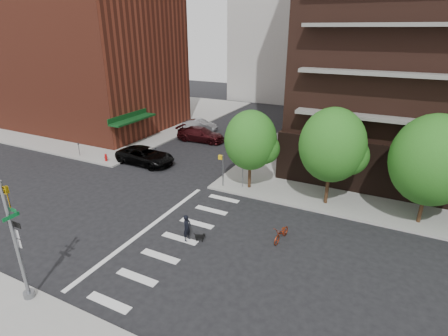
{
  "coord_description": "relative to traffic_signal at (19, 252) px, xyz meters",
  "views": [
    {
      "loc": [
        13.56,
        -15.02,
        11.94
      ],
      "look_at": [
        3.0,
        6.0,
        2.5
      ],
      "focal_mm": 28.0,
      "sensor_mm": 36.0,
      "label": 1
    }
  ],
  "objects": [
    {
      "name": "parked_car_silver",
      "position": [
        -7.73,
        29.0,
        -1.98
      ],
      "size": [
        1.9,
        4.47,
        1.43
      ],
      "primitive_type": "imported",
      "rotation": [
        0.0,
        0.0,
        1.66
      ],
      "color": "#A8ABB0",
      "rests_on": "ground"
    },
    {
      "name": "traffic_signal",
      "position": [
        0.0,
        0.0,
        0.0
      ],
      "size": [
        0.9,
        0.75,
        6.0
      ],
      "color": "slate",
      "rests_on": "sidewalk_s"
    },
    {
      "name": "dog",
      "position": [
        4.72,
        7.81,
        -2.37
      ],
      "size": [
        0.62,
        0.35,
        0.52
      ],
      "rotation": [
        0.0,
        0.0,
        0.36
      ],
      "color": "black",
      "rests_on": "ground"
    },
    {
      "name": "parking_meter",
      "position": [
        -13.53,
        15.29,
        -1.74
      ],
      "size": [
        0.1,
        0.08,
        1.32
      ],
      "color": "black",
      "rests_on": "sidewalk_nw"
    },
    {
      "name": "sidewalk_nw",
      "position": [
        -24.03,
        30.99,
        -2.62
      ],
      "size": [
        31.0,
        33.0,
        0.15
      ],
      "primitive_type": "cube",
      "color": "gray",
      "rests_on": "ground"
    },
    {
      "name": "ground",
      "position": [
        0.47,
        7.49,
        -2.7
      ],
      "size": [
        120.0,
        120.0,
        0.0
      ],
      "primitive_type": "plane",
      "color": "black",
      "rests_on": "ground"
    },
    {
      "name": "tree_a",
      "position": [
        4.47,
        15.99,
        1.35
      ],
      "size": [
        4.0,
        4.0,
        5.9
      ],
      "color": "#301E11",
      "rests_on": "sidewalk_ne"
    },
    {
      "name": "tree_c",
      "position": [
        16.47,
        15.99,
        1.75
      ],
      "size": [
        5.0,
        5.0,
        6.8
      ],
      "color": "#301E11",
      "rests_on": "sidewalk_ne"
    },
    {
      "name": "midrise_nw",
      "position": [
        -21.53,
        25.49,
        7.45
      ],
      "size": [
        21.4,
        15.5,
        20.0
      ],
      "color": "maroon",
      "rests_on": "sidewalk_nw"
    },
    {
      "name": "parked_car_maroon",
      "position": [
        -5.38,
        25.23,
        -1.9
      ],
      "size": [
        2.59,
        5.64,
        1.6
      ],
      "primitive_type": "imported",
      "rotation": [
        0.0,
        0.0,
        1.64
      ],
      "color": "#380E11",
      "rests_on": "ground"
    },
    {
      "name": "parked_car_black",
      "position": [
        -6.44,
        16.72,
        -1.9
      ],
      "size": [
        2.9,
        5.86,
        1.6
      ],
      "primitive_type": "imported",
      "rotation": [
        0.0,
        0.0,
        1.53
      ],
      "color": "black",
      "rests_on": "ground"
    },
    {
      "name": "tree_b",
      "position": [
        10.47,
        15.99,
        1.85
      ],
      "size": [
        4.5,
        4.5,
        6.65
      ],
      "color": "#301E11",
      "rests_on": "sidewalk_ne"
    },
    {
      "name": "dog_walker",
      "position": [
        3.97,
        7.58,
        -1.85
      ],
      "size": [
        0.65,
        0.45,
        1.7
      ],
      "primitive_type": "imported",
      "rotation": [
        0.0,
        0.0,
        1.5
      ],
      "color": "black",
      "rests_on": "ground"
    },
    {
      "name": "fire_hydrant",
      "position": [
        -10.03,
        15.29,
        -2.15
      ],
      "size": [
        0.24,
        0.24,
        0.73
      ],
      "color": "#A50C0C",
      "rests_on": "sidewalk_nw"
    },
    {
      "name": "pedestrian_signal",
      "position": [
        2.79,
        15.42,
        -0.84
      ],
      "size": [
        2.18,
        0.67,
        2.6
      ],
      "color": "slate",
      "rests_on": "sidewalk_ne"
    },
    {
      "name": "scooter",
      "position": [
        9.05,
        10.11,
        -2.21
      ],
      "size": [
        0.86,
        1.91,
        0.97
      ],
      "primitive_type": "imported",
      "rotation": [
        0.0,
        0.0,
        -0.12
      ],
      "color": "maroon",
      "rests_on": "ground"
    },
    {
      "name": "crosswalk",
      "position": [
        2.68,
        7.49,
        -2.69
      ],
      "size": [
        3.85,
        13.0,
        0.01
      ],
      "color": "silver",
      "rests_on": "ground"
    }
  ]
}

